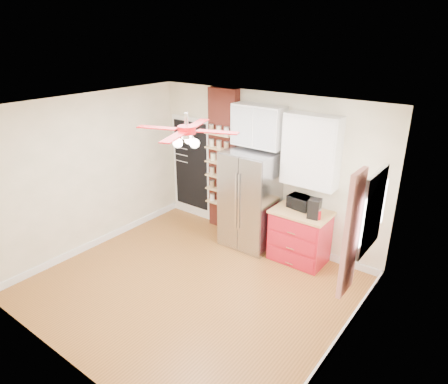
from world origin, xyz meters
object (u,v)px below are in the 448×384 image
Objects in this scene: coffee_maker at (314,209)px; canister_left at (317,214)px; red_cabinet at (300,236)px; fridge at (250,200)px; toaster_oven at (300,202)px; pantry_jar_oats at (213,157)px; ceiling_fan at (187,130)px.

coffee_maker is 0.10m from canister_left.
fridge is at bearing -177.05° from red_cabinet.
pantry_jar_oats reaches higher than toaster_oven.
coffee_maker is 2.03× the size of canister_left.
red_cabinet is 7.20× the size of pantry_jar_oats.
canister_left is (0.06, -0.01, -0.08)m from coffee_maker.
pantry_jar_oats is at bearing 174.05° from canister_left.
toaster_oven is at bearing 141.96° from coffee_maker.
ceiling_fan is at bearing -109.32° from toaster_oven.
red_cabinet is 6.11× the size of canister_left.
canister_left reaches higher than red_cabinet.
ceiling_fan is (-0.92, -1.68, 1.97)m from red_cabinet.
coffee_maker is (0.34, -0.19, 0.05)m from toaster_oven.
pantry_jar_oats is at bearing 119.15° from ceiling_fan.
red_cabinet is (0.97, 0.05, -0.42)m from fridge.
coffee_maker is at bearing 53.34° from ceiling_fan.
red_cabinet is at bearing 150.45° from coffee_maker.
toaster_oven is (0.84, 1.77, -1.42)m from ceiling_fan.
toaster_oven is 1.24× the size of coffee_maker.
canister_left is at bearing -18.32° from red_cabinet.
pantry_jar_oats is (-2.25, 0.23, 0.46)m from canister_left.
canister_left is at bearing -5.95° from pantry_jar_oats.
toaster_oven is 1.89m from pantry_jar_oats.
toaster_oven is 2.97× the size of pantry_jar_oats.
ceiling_fan is (0.05, -1.63, 1.55)m from fridge.
coffee_maker reaches higher than canister_left.
red_cabinet is 2.17m from pantry_jar_oats.
toaster_oven is at bearing 64.78° from ceiling_fan.
red_cabinet is 0.67× the size of ceiling_fan.
red_cabinet is 0.62m from canister_left.
ceiling_fan is 10.72× the size of pantry_jar_oats.
fridge is 4.51× the size of toaster_oven.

